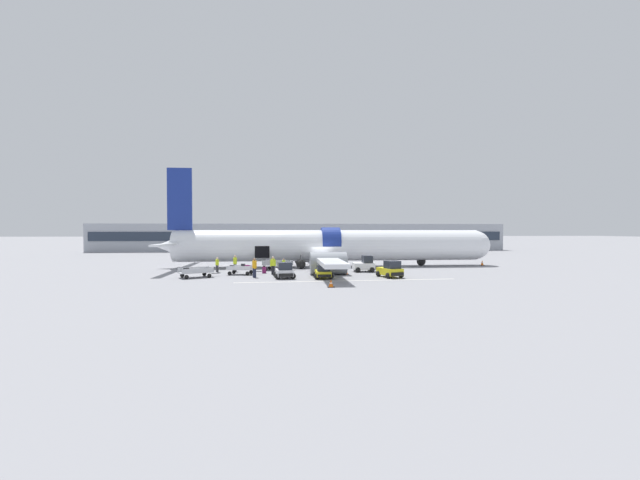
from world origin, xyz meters
The scene contains 20 objects.
ground_plane centered at (0.00, 0.00, 0.00)m, with size 500.00×500.00×0.00m, color gray.
apron_marking_line centered at (1.10, -10.69, 0.00)m, with size 20.04×1.02×0.01m.
terminal_strip centered at (0.00, 44.39, 2.95)m, with size 89.59×12.10×5.89m.
airplane centered at (0.71, 3.08, 2.56)m, with size 41.63×34.25×11.94m.
baggage_tug_lead centered at (-0.94, -8.83, 0.56)m, with size 1.85×2.57×1.31m.
baggage_tug_mid centered at (-4.54, -8.36, 0.64)m, with size 2.14×2.58×1.53m.
baggage_tug_rear centered at (4.21, -3.25, 0.74)m, with size 2.40×2.17×1.76m.
baggage_tug_spare centered at (5.57, -8.57, 0.68)m, with size 2.41×2.99×1.61m.
baggage_cart_loading centered at (-8.88, -4.80, 0.51)m, with size 3.58×2.16×1.10m.
baggage_cart_queued centered at (-5.13, -1.08, 0.58)m, with size 4.21×2.31×1.14m.
baggage_cart_empty centered at (-12.88, -6.90, 0.49)m, with size 3.88×2.83×0.97m.
ground_crew_loader_a centered at (-11.73, -2.04, 0.83)m, with size 0.45×0.55×1.58m.
ground_crew_loader_b centered at (-5.68, -5.05, 0.97)m, with size 0.62×0.56×1.84m.
ground_crew_driver centered at (-7.38, -7.44, 0.98)m, with size 0.50×0.65×1.86m.
ground_crew_supervisor centered at (-9.84, -1.95, 0.94)m, with size 0.46×0.62×1.79m.
ground_crew_helper centered at (-4.58, -4.23, 0.82)m, with size 0.35×0.53×1.56m.
suitcase_on_tarmac_upright centered at (-6.61, -3.87, 0.34)m, with size 0.42×0.31×0.80m.
safety_cone_nose centered at (20.77, 2.64, 0.31)m, with size 0.49×0.49×0.67m.
safety_cone_engine_left centered at (-0.91, -14.50, 0.29)m, with size 0.57×0.57×0.62m.
safety_cone_wingtip centered at (1.75, -5.67, 0.37)m, with size 0.56×0.56×0.78m.
Camera 1 is at (-4.78, -45.11, 4.51)m, focal length 22.00 mm.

